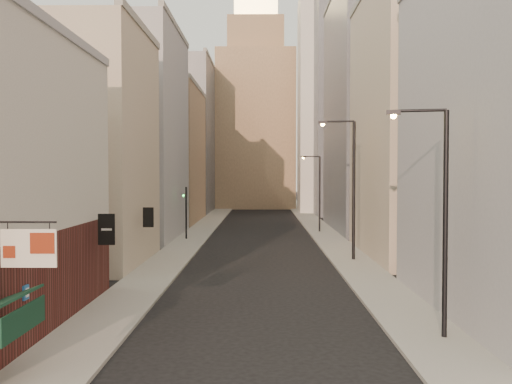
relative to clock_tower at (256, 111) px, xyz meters
name	(u,v)px	position (x,y,z in m)	size (l,w,h in m)	color
sidewalk_left	(207,225)	(-5.50, -37.00, -17.56)	(3.00, 140.00, 0.15)	gray
sidewalk_right	(315,225)	(7.50, -37.00, -17.56)	(3.00, 140.00, 0.15)	gray
left_bldg_beige	(86,148)	(-11.00, -66.00, -9.63)	(8.00, 12.00, 16.00)	tan
left_bldg_grey	(137,135)	(-11.00, -50.00, -7.63)	(8.00, 16.00, 20.00)	#949398
left_bldg_tan	(168,156)	(-11.00, -32.00, -9.13)	(8.00, 18.00, 17.00)	#8B6E51
left_bldg_wingrid	(188,138)	(-11.00, -12.00, -5.63)	(8.00, 20.00, 24.00)	gray
right_bldg_beige	(419,124)	(13.00, -62.00, -7.63)	(8.00, 16.00, 20.00)	tan
right_bldg_wingrid	(370,112)	(13.00, -42.00, -4.63)	(8.00, 20.00, 26.00)	gray
highrise	(375,51)	(19.00, -14.00, 8.02)	(21.00, 23.00, 51.20)	gray
clock_tower	(256,111)	(0.00, 0.00, 0.00)	(14.00, 14.00, 44.90)	#8B6E51
white_tower	(324,96)	(11.00, -14.00, 0.97)	(8.00, 8.00, 41.50)	silver
streetlamp_near	(439,209)	(7.78, -83.79, -12.67)	(2.26, 0.63, 8.69)	black
streetlamp_mid	(350,181)	(7.42, -64.55, -11.90)	(2.63, 0.52, 10.03)	black
streetlamp_far	(318,189)	(7.00, -45.22, -13.01)	(2.11, 0.56, 8.10)	black
traffic_light_left	(186,204)	(-5.96, -52.04, -14.20)	(0.53, 0.40, 5.00)	black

